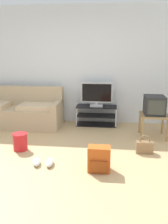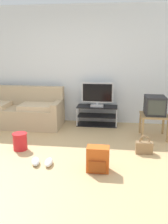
{
  "view_description": "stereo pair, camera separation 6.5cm",
  "coord_description": "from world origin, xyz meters",
  "views": [
    {
      "loc": [
        0.88,
        -3.26,
        1.71
      ],
      "look_at": [
        0.38,
        1.12,
        0.57
      ],
      "focal_mm": 38.53,
      "sensor_mm": 36.0,
      "label": 1
    },
    {
      "loc": [
        0.95,
        -3.25,
        1.71
      ],
      "look_at": [
        0.38,
        1.12,
        0.57
      ],
      "focal_mm": 38.53,
      "sensor_mm": 36.0,
      "label": 2
    }
  ],
  "objects": [
    {
      "name": "sneakers_pair",
      "position": [
        -0.12,
        0.01,
        0.04
      ],
      "size": [
        0.38,
        0.29,
        0.09
      ],
      "color": "white",
      "rests_on": "ground_plane"
    },
    {
      "name": "ground_plane",
      "position": [
        0.0,
        0.0,
        -0.01
      ],
      "size": [
        9.0,
        9.8,
        0.02
      ],
      "primitive_type": "cube",
      "color": "tan"
    },
    {
      "name": "tv_stand",
      "position": [
        0.56,
        2.14,
        0.23
      ],
      "size": [
        0.93,
        0.41,
        0.45
      ],
      "color": "black",
      "rests_on": "ground_plane"
    },
    {
      "name": "crt_tv",
      "position": [
        1.74,
        1.48,
        0.65
      ],
      "size": [
        0.38,
        0.44,
        0.36
      ],
      "color": "#232326",
      "rests_on": "side_table"
    },
    {
      "name": "wall_back",
      "position": [
        0.0,
        2.45,
        1.35
      ],
      "size": [
        9.0,
        0.1,
        2.7
      ],
      "primitive_type": "cube",
      "color": "silver",
      "rests_on": "ground_plane"
    },
    {
      "name": "couch",
      "position": [
        -1.29,
        1.89,
        0.33
      ],
      "size": [
        2.12,
        0.81,
        0.88
      ],
      "color": "tan",
      "rests_on": "ground_plane"
    },
    {
      "name": "cleaning_bucket",
      "position": [
        -0.67,
        0.53,
        0.16
      ],
      "size": [
        0.26,
        0.26,
        0.3
      ],
      "color": "red",
      "rests_on": "ground_plane"
    },
    {
      "name": "side_table",
      "position": [
        1.74,
        1.46,
        0.4
      ],
      "size": [
        0.53,
        0.53,
        0.47
      ],
      "color": "#9E7A4C",
      "rests_on": "ground_plane"
    },
    {
      "name": "backpack",
      "position": [
        0.74,
        -0.07,
        0.18
      ],
      "size": [
        0.32,
        0.27,
        0.37
      ],
      "rotation": [
        0.0,
        0.0,
        -0.34
      ],
      "color": "#CC561E",
      "rests_on": "ground_plane"
    },
    {
      "name": "handbag",
      "position": [
        1.47,
        0.64,
        0.11
      ],
      "size": [
        0.28,
        0.13,
        0.32
      ],
      "rotation": [
        0.0,
        0.0,
        -0.04
      ],
      "color": "olive",
      "rests_on": "ground_plane"
    },
    {
      "name": "flat_tv",
      "position": [
        0.56,
        2.12,
        0.72
      ],
      "size": [
        0.72,
        0.22,
        0.55
      ],
      "color": "#B2B2B7",
      "rests_on": "tv_stand"
    }
  ]
}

